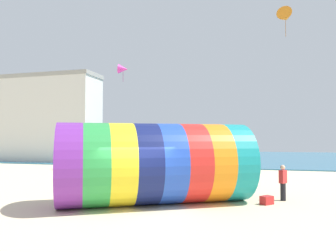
% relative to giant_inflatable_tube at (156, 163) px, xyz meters
% --- Properties ---
extents(ground_plane, '(120.00, 120.00, 0.00)m').
position_rel_giant_inflatable_tube_xyz_m(ground_plane, '(-0.11, -1.85, -1.74)').
color(ground_plane, beige).
extents(sea, '(120.00, 40.00, 0.10)m').
position_rel_giant_inflatable_tube_xyz_m(sea, '(-0.11, 37.14, -1.69)').
color(sea, teal).
rests_on(sea, ground).
extents(giant_inflatable_tube, '(8.84, 7.16, 3.48)m').
position_rel_giant_inflatable_tube_xyz_m(giant_inflatable_tube, '(0.00, 0.00, 0.00)').
color(giant_inflatable_tube, purple).
rests_on(giant_inflatable_tube, ground).
extents(kite_handler, '(0.38, 0.42, 1.62)m').
position_rel_giant_inflatable_tube_xyz_m(kite_handler, '(5.37, 2.23, -0.92)').
color(kite_handler, black).
rests_on(kite_handler, ground).
extents(kite_orange_delta, '(1.42, 1.57, 2.22)m').
position_rel_giant_inflatable_tube_xyz_m(kite_orange_delta, '(6.36, 12.54, 10.42)').
color(kite_orange_delta, orange).
extents(kite_magenta_delta, '(1.09, 1.04, 1.65)m').
position_rel_giant_inflatable_tube_xyz_m(kite_magenta_delta, '(-7.66, 13.94, 7.48)').
color(kite_magenta_delta, '#D1339E').
extents(promenade_building, '(13.64, 4.32, 10.66)m').
position_rel_giant_inflatable_tube_xyz_m(promenade_building, '(-21.16, 21.18, 3.60)').
color(promenade_building, silver).
rests_on(promenade_building, ground).
extents(cooler_box, '(0.61, 0.63, 0.36)m').
position_rel_giant_inflatable_tube_xyz_m(cooler_box, '(4.62, 1.13, -1.56)').
color(cooler_box, red).
rests_on(cooler_box, ground).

